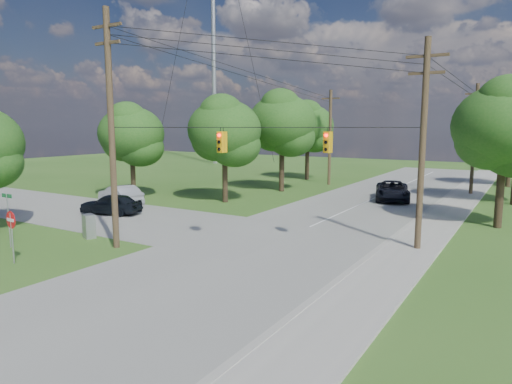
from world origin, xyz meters
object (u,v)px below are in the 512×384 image
Objects in this scene: car_cross_dark at (111,204)px; car_cross_silver at (120,195)px; pole_sw at (111,127)px; pole_north_e at (474,139)px; car_main_north at (392,191)px; pole_ne at (423,142)px; pole_north_w at (330,137)px; control_cabinet at (89,226)px; do_not_enter_sign at (11,226)px.

car_cross_dark is 0.89× the size of car_cross_silver.
pole_sw reaches higher than pole_north_e.
pole_sw is at bearing -126.35° from car_main_north.
pole_ne is 2.39× the size of car_cross_dark.
car_cross_dark is at bearing -106.05° from pole_north_w.
pole_sw is 1.20× the size of pole_north_w.
pole_ne reaches higher than car_cross_silver.
car_main_north is at bearing 70.00° from pole_sw.
control_cabinet is at bearing 56.43° from car_cross_silver.
pole_ne is 4.28× the size of do_not_enter_sign.
control_cabinet is 0.55× the size of do_not_enter_sign.
car_main_north is at bearing -39.14° from pole_north_w.
pole_sw is 15.51m from pole_ne.
do_not_enter_sign is (1.01, -5.00, 1.11)m from control_cabinet.
car_cross_silver is 0.85× the size of car_main_north.
pole_north_e is at bearing 150.22° from car_cross_silver.
car_cross_silver is (-8.99, -20.81, -4.28)m from pole_north_w.
control_cabinet is (-2.48, -29.00, -4.46)m from pole_north_w.
pole_sw is 13.94m from car_cross_silver.
pole_sw is 10.81m from car_cross_dark.
pole_north_w reaches higher than control_cabinet.
pole_ne is 1.80× the size of car_main_north.
pole_north_e reaches higher than do_not_enter_sign.
pole_sw is 29.62m from pole_north_w.
car_main_north is (-5.28, -7.02, -4.29)m from pole_north_e.
pole_north_e is at bearing 70.98° from do_not_enter_sign.
do_not_enter_sign is at bearing -142.00° from pole_ne.
pole_north_e is 31.75m from car_cross_dark.
do_not_enter_sign reaches higher than car_cross_silver.
pole_north_w is 23.07m from car_cross_silver.
pole_ne reaches higher than pole_north_e.
control_cabinet is (-16.38, -29.00, -4.46)m from pole_north_e.
control_cabinet is at bearing -94.88° from pole_north_w.
control_cabinet is (4.33, -5.34, -0.11)m from car_cross_dark.
do_not_enter_sign is (-15.36, -12.00, -3.69)m from pole_ne.
car_main_north is at bearing 109.41° from pole_ne.
car_cross_silver is 2.01× the size of do_not_enter_sign.
pole_north_e is 2.28× the size of car_cross_dark.
car_cross_silver is at bearing -137.72° from pole_north_e.
pole_north_w is 1.72× the size of car_main_north.
car_cross_silver is (-9.39, 8.79, -5.38)m from pole_sw.
pole_north_e reaches higher than car_cross_silver.
pole_sw reaches higher than pole_ne.
pole_sw reaches higher than car_cross_silver.
pole_sw reaches higher than car_cross_dark.
pole_sw is 1.20× the size of pole_north_e.
pole_north_e reaches higher than control_cabinet.
pole_north_e is at bearing 90.00° from pole_ne.
car_cross_silver is at bearing -158.51° from car_cross_dark.
pole_north_e is 13.90m from pole_north_w.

